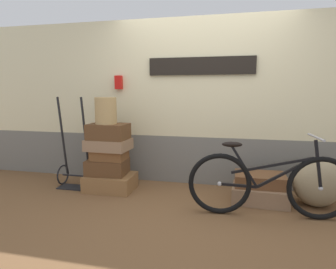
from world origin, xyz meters
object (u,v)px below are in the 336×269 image
Objects in this scene: suitcase_2 at (109,155)px; suitcase_5 at (260,194)px; burlap_sack at (317,183)px; wicker_basket at (106,111)px; suitcase_1 at (108,167)px; bicycle at (268,184)px; suitcase_3 at (109,145)px; suitcase_0 at (111,182)px; suitcase_6 at (260,180)px; luggage_trolley at (75,166)px; suitcase_4 at (108,132)px.

suitcase_2 reaches higher than suitcase_5.
wicker_basket is at bearing -179.71° from burlap_sack.
bicycle reaches higher than suitcase_1.
suitcase_3 reaches higher than suitcase_5.
suitcase_0 is at bearing -177.61° from suitcase_5.
wicker_basket is 0.21× the size of bicycle.
luggage_trolley reaches higher than suitcase_6.
suitcase_4 is at bearing -33.45° from suitcase_3.
suitcase_0 is 2.66m from burlap_sack.
burlap_sack is at bearing -0.50° from suitcase_2.
suitcase_0 is at bearing -179.76° from suitcase_6.
suitcase_0 is 2.10m from bicycle.
suitcase_0 is 0.60m from luggage_trolley.
burlap_sack is (0.65, -0.02, 0.02)m from suitcase_6.
wicker_basket is at bearing 168.47° from bicycle.
suitcase_5 is at bearing -0.47° from wicker_basket.
luggage_trolley is (-2.57, 0.05, 0.19)m from suitcase_5.
suitcase_1 is at bearing 160.91° from suitcase_4.
suitcase_6 is at bearing 97.54° from suitcase_5.
suitcase_6 is 0.47m from bicycle.
suitcase_1 is at bearing 154.65° from suitcase_0.
suitcase_6 is at bearing 178.62° from burlap_sack.
suitcase_6 is 1.05× the size of burlap_sack.
bicycle is (-0.61, -0.44, 0.08)m from burlap_sack.
suitcase_4 is at bearing -177.89° from suitcase_5.
luggage_trolley reaches higher than burlap_sack.
luggage_trolley is at bearing 179.62° from burlap_sack.
suitcase_3 is at bearing 145.73° from suitcase_4.
burlap_sack is (0.65, 0.03, 0.19)m from suitcase_5.
suitcase_3 is (-0.02, 0.01, 0.53)m from suitcase_0.
suitcase_2 reaches higher than suitcase_6.
wicker_basket is at bearing -66.70° from suitcase_1.
suitcase_2 is 2.05m from suitcase_5.
suitcase_4 is 0.40× the size of luggage_trolley.
suitcase_5 is at bearing -5.00° from suitcase_1.
suitcase_3 is 2.69m from burlap_sack.
wicker_basket reaches higher than burlap_sack.
luggage_trolley is 3.22m from burlap_sack.
suitcase_2 is 2.67m from burlap_sack.
wicker_basket is (-2.04, -0.03, 0.83)m from suitcase_6.
luggage_trolley is at bearing 178.20° from suitcase_2.
suitcase_0 is 1.15× the size of suitcase_3.
burlap_sack is (3.22, -0.02, -0.00)m from luggage_trolley.
suitcase_6 is at bearing -0.12° from luggage_trolley.
wicker_basket is 0.97m from luggage_trolley.
suitcase_4 is 0.78× the size of suitcase_5.
luggage_trolley is at bearing 179.24° from suitcase_6.
burlap_sack is 0.75m from bicycle.
luggage_trolley reaches higher than bicycle.
suitcase_2 is at bearing 40.51° from wicker_basket.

